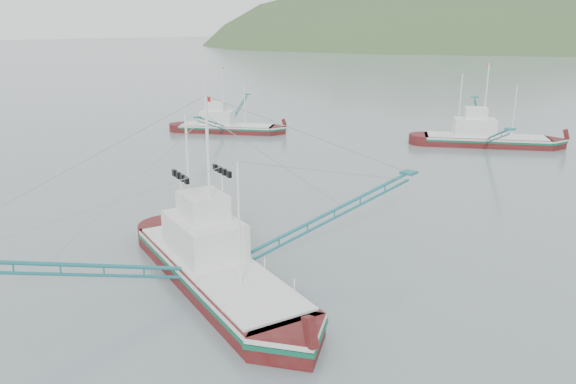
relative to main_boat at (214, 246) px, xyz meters
The scene contains 5 objects.
ground 3.65m from the main_boat, 125.10° to the left, with size 1200.00×1200.00×0.00m, color slate.
main_boat is the anchor object (origin of this frame).
bg_boat_far 47.39m from the main_boat, 93.60° to the left, with size 17.03×24.41×10.66m.
bg_boat_left 47.40m from the main_boat, 135.27° to the left, with size 15.34×21.68×9.50m.
headland_left 405.34m from the main_boat, 116.63° to the left, with size 448.00×308.00×210.00m, color #365029.
Camera 1 is at (23.42, -21.96, 14.00)m, focal length 35.00 mm.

